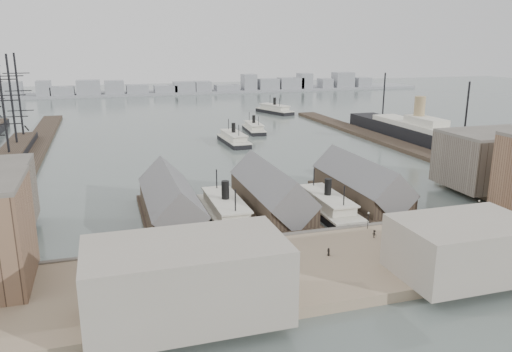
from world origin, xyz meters
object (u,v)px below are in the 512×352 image
object	(u,v)px
ocean_steamer	(418,132)
horse_cart_center	(284,253)
horse_cart_left	(142,265)
ferry_docked_west	(226,210)
horse_cart_right	(460,251)

from	to	relation	value
ocean_steamer	horse_cart_center	xyz separation A→B (m)	(-100.30, -101.72, -1.56)
horse_cart_left	horse_cart_center	distance (m)	27.14
ferry_docked_west	horse_cart_right	world-z (taller)	ferry_docked_west
horse_cart_left	horse_cart_right	distance (m)	61.71
ferry_docked_west	horse_cart_center	xyz separation A→B (m)	(4.70, -28.96, 0.27)
ocean_steamer	horse_cart_center	size ratio (longest dim) A/B	20.63
horse_cart_left	horse_cart_right	world-z (taller)	horse_cart_right
horse_cart_left	horse_cart_center	bearing A→B (deg)	-94.61
ocean_steamer	horse_cart_left	xyz separation A→B (m)	(-127.33, -99.27, -1.53)
horse_cart_center	horse_cart_right	distance (m)	34.85
horse_cart_right	ferry_docked_west	bearing A→B (deg)	50.05
ferry_docked_west	horse_cart_right	bearing A→B (deg)	-45.29
ferry_docked_west	horse_cart_left	xyz separation A→B (m)	(-22.33, -26.51, 0.30)
ferry_docked_west	ocean_steamer	xyz separation A→B (m)	(105.00, 72.76, 1.83)
horse_cart_center	ferry_docked_west	bearing A→B (deg)	-1.46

